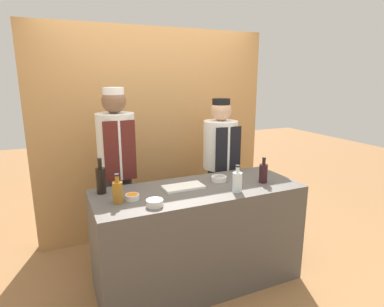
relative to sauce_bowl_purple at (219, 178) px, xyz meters
name	(u,v)px	position (x,y,z in m)	size (l,w,h in m)	color
ground_plane	(198,281)	(-0.26, -0.10, -0.94)	(14.00, 14.00, 0.00)	olive
cabinet_wall	(155,134)	(-0.26, 1.13, 0.26)	(2.74, 0.18, 2.40)	#B7844C
counter	(198,236)	(-0.26, -0.10, -0.49)	(1.82, 0.71, 0.92)	#514C47
sauce_bowl_purple	(219,178)	(0.00, 0.00, 0.00)	(0.14, 0.14, 0.05)	silver
sauce_bowl_white	(155,202)	(-0.73, -0.33, 0.00)	(0.13, 0.13, 0.05)	silver
sauce_bowl_orange	(132,197)	(-0.85, -0.13, 0.00)	(0.11, 0.11, 0.04)	silver
cutting_board	(183,187)	(-0.37, -0.04, -0.02)	(0.35, 0.18, 0.02)	white
bottle_amber	(118,192)	(-0.96, -0.14, 0.06)	(0.08, 0.08, 0.23)	#9E661E
bottle_wine	(263,173)	(0.35, -0.20, 0.07)	(0.08, 0.08, 0.24)	black
bottle_clear	(237,181)	(0.00, -0.31, 0.06)	(0.08, 0.08, 0.23)	silver
bottle_soy	(101,180)	(-1.05, 0.12, 0.09)	(0.08, 0.08, 0.30)	black
chef_left	(118,171)	(-0.82, 0.55, 0.02)	(0.36, 0.36, 1.77)	#28282D
chef_right	(220,166)	(0.31, 0.55, -0.06)	(0.37, 0.37, 1.64)	#28282D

